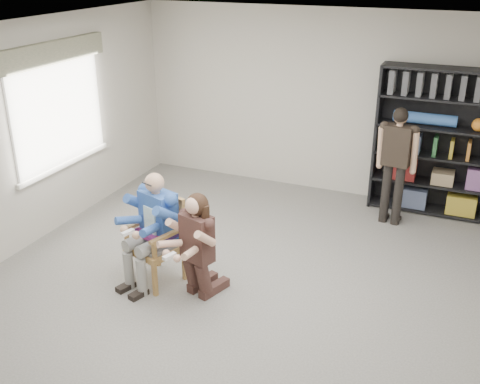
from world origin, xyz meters
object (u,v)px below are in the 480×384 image
at_px(armchair, 155,241).
at_px(bookshelf, 440,143).
at_px(kneeling_woman, 195,248).
at_px(seated_man, 154,229).
at_px(standing_man, 395,167).

relative_size(armchair, bookshelf, 0.49).
height_order(kneeling_woman, bookshelf, bookshelf).
height_order(seated_man, kneeling_woman, seated_man).
bearing_deg(bookshelf, seated_man, -130.59).
xyz_separation_m(kneeling_woman, bookshelf, (2.15, 3.31, 0.44)).
bearing_deg(seated_man, bookshelf, 67.54).
bearing_deg(armchair, seated_man, 108.13).
relative_size(bookshelf, standing_man, 1.27).
relative_size(armchair, kneeling_woman, 0.84).
bearing_deg(bookshelf, standing_man, -130.12).
xyz_separation_m(kneeling_woman, standing_man, (1.65, 2.71, 0.22)).
distance_m(kneeling_woman, standing_man, 3.18).
bearing_deg(armchair, standing_man, 67.43).
relative_size(seated_man, standing_man, 0.80).
xyz_separation_m(bookshelf, standing_man, (-0.50, -0.60, -0.22)).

